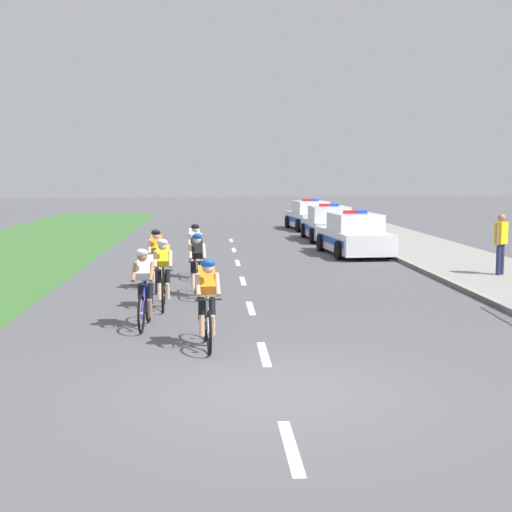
# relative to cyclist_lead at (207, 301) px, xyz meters

# --- Properties ---
(ground_plane) EXTENTS (160.00, 160.00, 0.00)m
(ground_plane) POSITION_rel_cyclist_lead_xyz_m (0.91, -2.45, -0.79)
(ground_plane) COLOR #56565B
(sidewalk_slab) EXTENTS (3.73, 60.00, 0.12)m
(sidewalk_slab) POSITION_rel_cyclist_lead_xyz_m (8.05, 11.55, -0.73)
(sidewalk_slab) COLOR gray
(sidewalk_slab) RESTS_ON ground
(kerb_edge) EXTENTS (0.16, 60.00, 0.13)m
(kerb_edge) POSITION_rel_cyclist_lead_xyz_m (6.26, 11.55, -0.72)
(kerb_edge) COLOR #9E9E99
(kerb_edge) RESTS_ON ground
(lane_markings_centre) EXTENTS (0.14, 25.60, 0.01)m
(lane_markings_centre) POSITION_rel_cyclist_lead_xyz_m (0.91, 7.53, -0.78)
(lane_markings_centre) COLOR white
(lane_markings_centre) RESTS_ON ground
(cyclist_lead) EXTENTS (0.44, 1.72, 1.56)m
(cyclist_lead) POSITION_rel_cyclist_lead_xyz_m (0.00, 0.00, 0.00)
(cyclist_lead) COLOR black
(cyclist_lead) RESTS_ON ground
(cyclist_second) EXTENTS (0.43, 1.72, 1.56)m
(cyclist_second) POSITION_rel_cyclist_lead_xyz_m (-1.18, 1.64, 0.00)
(cyclist_second) COLOR black
(cyclist_second) RESTS_ON ground
(cyclist_third) EXTENTS (0.43, 1.72, 1.56)m
(cyclist_third) POSITION_rel_cyclist_lead_xyz_m (-0.96, 3.60, 0.00)
(cyclist_third) COLOR black
(cyclist_third) RESTS_ON ground
(cyclist_fourth) EXTENTS (0.43, 1.72, 1.56)m
(cyclist_fourth) POSITION_rel_cyclist_lead_xyz_m (-0.27, 5.06, 0.00)
(cyclist_fourth) COLOR black
(cyclist_fourth) RESTS_ON ground
(cyclist_fifth) EXTENTS (0.43, 1.72, 1.56)m
(cyclist_fifth) POSITION_rel_cyclist_lead_xyz_m (-1.30, 6.22, 0.00)
(cyclist_fifth) COLOR black
(cyclist_fifth) RESTS_ON ground
(cyclist_sixth) EXTENTS (0.44, 1.72, 1.56)m
(cyclist_sixth) POSITION_rel_cyclist_lead_xyz_m (-0.39, 8.13, 0.00)
(cyclist_sixth) COLOR black
(cyclist_sixth) RESTS_ON ground
(police_car_nearest) EXTENTS (2.26, 4.53, 1.59)m
(police_car_nearest) POSITION_rel_cyclist_lead_xyz_m (5.13, 13.60, -0.11)
(police_car_nearest) COLOR white
(police_car_nearest) RESTS_ON ground
(police_car_second) EXTENTS (2.03, 4.41, 1.59)m
(police_car_second) POSITION_rel_cyclist_lead_xyz_m (5.13, 19.33, -0.11)
(police_car_second) COLOR silver
(police_car_second) RESTS_ON ground
(police_car_third) EXTENTS (2.31, 4.55, 1.59)m
(police_car_third) POSITION_rel_cyclist_lead_xyz_m (5.13, 25.34, -0.11)
(police_car_third) COLOR silver
(police_car_third) RESTS_ON ground
(spectator_middle) EXTENTS (0.45, 0.40, 1.68)m
(spectator_middle) POSITION_rel_cyclist_lead_xyz_m (7.98, 7.47, 0.30)
(spectator_middle) COLOR #23284C
(spectator_middle) RESTS_ON sidewalk_slab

